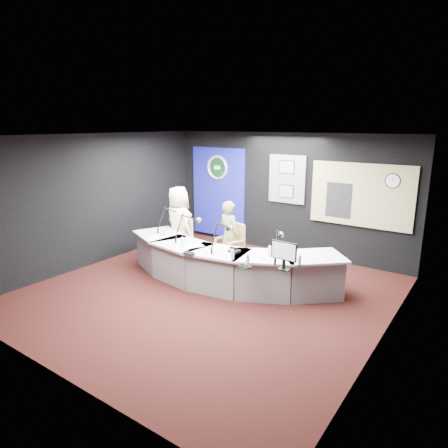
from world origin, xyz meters
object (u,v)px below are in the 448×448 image
Objects in this scene: broadcast_desk at (223,264)px; armchair_left at (179,238)px; person_woman at (229,235)px; armchair_right at (229,247)px; person_man at (179,224)px.

broadcast_desk is 1.67m from armchair_left.
broadcast_desk is at bearing 129.56° from person_woman.
armchair_right is (1.21, 0.20, -0.03)m from armchair_left.
armchair_left reaches higher than broadcast_desk.
broadcast_desk is 2.70× the size of person_man.
armchair_left is 1.23m from armchair_right.
armchair_right reaches higher than broadcast_desk.
broadcast_desk is 4.71× the size of armchair_right.
person_man is (-1.57, 0.54, 0.46)m from broadcast_desk.
broadcast_desk is 1.72m from person_man.
armchair_left is at bearing 161.18° from broadcast_desk.
person_man is at bearing 23.13° from person_woman.
armchair_right is at bearing -0.00° from person_woman.
broadcast_desk is at bearing 178.79° from person_man.
armchair_left is (-1.57, 0.54, 0.13)m from broadcast_desk.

